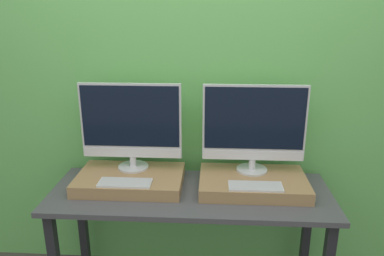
% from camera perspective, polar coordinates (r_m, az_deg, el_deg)
% --- Properties ---
extents(wall_back, '(8.00, 0.04, 2.60)m').
position_cam_1_polar(wall_back, '(2.30, 0.30, 7.61)').
color(wall_back, '#66B75B').
rests_on(wall_back, ground_plane).
extents(workbench, '(1.59, 0.57, 0.72)m').
position_cam_1_polar(workbench, '(2.20, -0.24, -11.64)').
color(workbench, '#47474C').
rests_on(workbench, ground_plane).
extents(wooden_riser_left, '(0.61, 0.39, 0.07)m').
position_cam_1_polar(wooden_riser_left, '(2.24, -9.37, -7.76)').
color(wooden_riser_left, '#99754C').
rests_on(wooden_riser_left, workbench).
extents(monitor_left, '(0.59, 0.18, 0.52)m').
position_cam_1_polar(monitor_left, '(2.21, -9.27, 0.60)').
color(monitor_left, silver).
rests_on(monitor_left, wooden_riser_left).
extents(keyboard_left, '(0.29, 0.11, 0.01)m').
position_cam_1_polar(keyboard_left, '(2.11, -10.17, -8.19)').
color(keyboard_left, silver).
rests_on(keyboard_left, wooden_riser_left).
extents(wooden_riser_right, '(0.61, 0.39, 0.07)m').
position_cam_1_polar(wooden_riser_right, '(2.20, 9.26, -8.25)').
color(wooden_riser_right, '#99754C').
rests_on(wooden_riser_right, workbench).
extents(monitor_right, '(0.59, 0.18, 0.52)m').
position_cam_1_polar(monitor_right, '(2.17, 9.44, 0.27)').
color(monitor_right, silver).
rests_on(monitor_right, wooden_riser_right).
extents(keyboard_right, '(0.29, 0.11, 0.01)m').
position_cam_1_polar(keyboard_right, '(2.07, 9.65, -8.72)').
color(keyboard_right, silver).
rests_on(keyboard_right, wooden_riser_right).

